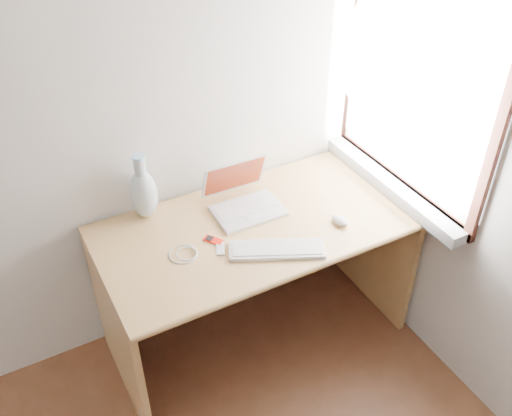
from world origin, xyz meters
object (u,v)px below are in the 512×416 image
external_keyboard (277,249)px  laptop (244,199)px  desk (248,249)px  vase (143,192)px

external_keyboard → laptop: bearing=112.8°
desk → vase: vase is taller
laptop → vase: size_ratio=0.99×
desk → laptop: (0.01, 0.05, 0.27)m
desk → vase: size_ratio=4.46×
laptop → vase: bearing=160.5°
laptop → external_keyboard: laptop is taller
desk → laptop: size_ratio=4.50×
external_keyboard → desk: bearing=113.5°
desk → vase: bearing=153.5°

